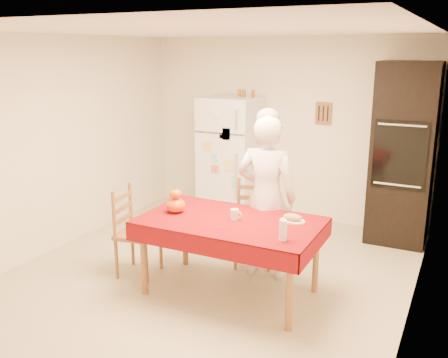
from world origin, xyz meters
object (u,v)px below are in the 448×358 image
Objects in this scene: dining_table at (230,226)px; coffee_mug at (234,214)px; oven_cabinet at (403,154)px; bread_plate at (293,221)px; refrigerator at (231,158)px; chair_left at (132,228)px; pumpkin_lower at (176,205)px; wine_glass at (283,230)px; chair_far at (254,219)px; seated_woman at (266,197)px.

coffee_mug is (0.03, 0.02, 0.12)m from dining_table.
oven_cabinet is 2.50m from coffee_mug.
refrigerator is at bearing 129.11° from bread_plate.
chair_left is 3.96× the size of bread_plate.
refrigerator is 2.38m from dining_table.
pumpkin_lower is 1.09× the size of wine_glass.
chair_left is 9.50× the size of coffee_mug.
oven_cabinet is 2.55m from wine_glass.
chair_far is 9.50× the size of coffee_mug.
chair_far is at bearing -55.25° from refrigerator.
chair_left reaches higher than dining_table.
pumpkin_lower is (-0.58, -0.04, 0.14)m from dining_table.
refrigerator reaches higher than chair_far.
pumpkin_lower is at bearing -168.13° from bread_plate.
chair_left is 1.71m from bread_plate.
pumpkin_lower is at bearing -176.07° from dining_table.
pumpkin_lower reaches higher than dining_table.
pumpkin_lower is 1.16m from bread_plate.
pumpkin_lower is at bearing -174.01° from coffee_mug.
chair_far reaches higher than wine_glass.
dining_table is 8.84× the size of pumpkin_lower.
chair_left is 1.44m from seated_woman.
refrigerator is at bearing 116.57° from coffee_mug.
pumpkin_lower is (-1.83, -2.23, -0.27)m from oven_cabinet.
chair_left reaches higher than wine_glass.
pumpkin_lower is (0.45, -2.18, -0.02)m from refrigerator.
oven_cabinet is at bearing 70.61° from bread_plate.
chair_far is 1.02m from pumpkin_lower.
wine_glass reaches higher than coffee_mug.
pumpkin_lower reaches higher than bread_plate.
coffee_mug reaches higher than dining_table.
seated_woman is (0.24, -0.25, 0.35)m from chair_far.
seated_woman reaches higher than coffee_mug.
chair_left is (-1.03, -0.84, 0.00)m from chair_far.
dining_table is 0.99× the size of seated_woman.
seated_woman is 9.72× the size of wine_glass.
chair_far is at bearing 124.01° from wine_glass.
dining_table is at bearing 70.13° from seated_woman.
refrigerator is 2.92m from wine_glass.
seated_woman is at bearing -53.72° from refrigerator.
pumpkin_lower is 1.23m from wine_glass.
oven_cabinet is 2.55m from dining_table.
chair_far is at bearing -60.02° from chair_left.
wine_glass reaches higher than pumpkin_lower.
wine_glass is (1.20, -0.23, 0.02)m from pumpkin_lower.
refrigerator is at bearing 115.62° from dining_table.
refrigerator is at bearing -58.66° from seated_woman.
bread_plate is at bearing 18.45° from coffee_mug.
oven_cabinet is 2.03m from chair_far.
refrigerator is 2.21m from chair_left.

